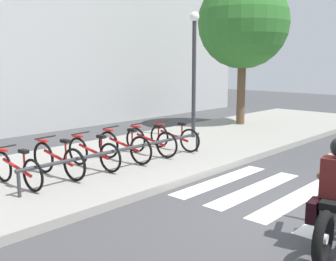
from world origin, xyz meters
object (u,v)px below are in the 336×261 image
bicycle_2 (93,153)px  bicycle_5 (174,137)px  bicycle_3 (124,146)px  street_lamp (194,63)px  bicycle_0 (17,169)px  tree_near_rack (243,23)px  bike_rack (126,150)px  bicycle_4 (151,141)px  bicycle_1 (58,160)px

bicycle_2 → bicycle_5: (2.53, 0.00, -0.01)m
bicycle_3 → street_lamp: street_lamp is taller
bicycle_0 → tree_near_rack: (9.11, 1.17, 3.25)m
bike_rack → street_lamp: 4.41m
street_lamp → bicycle_5: bearing=-155.8°
bicycle_3 → street_lamp: (3.40, 0.77, 1.84)m
bicycle_3 → tree_near_rack: tree_near_rack is taller
bicycle_4 → bicycle_2: bearing=180.0°
bicycle_0 → bicycle_3: bicycle_3 is taller
bicycle_2 → bicycle_5: bicycle_2 is taller
bicycle_3 → bike_rack: size_ratio=0.34×
bicycle_4 → bicycle_5: bearing=0.1°
bicycle_2 → bicycle_3: bicycle_3 is taller
tree_near_rack → bicycle_5: bearing=-166.6°
bike_rack → bicycle_0: bearing=165.2°
bicycle_5 → bike_rack: size_ratio=0.32×
bike_rack → bicycle_1: bearing=156.4°
street_lamp → bicycle_2: bearing=-169.7°
bicycle_4 → bike_rack: size_ratio=0.33×
bicycle_3 → bicycle_4: 0.84m
bicycle_2 → bicycle_4: 1.69m
bicycle_4 → tree_near_rack: 6.69m
bicycle_3 → bicycle_1: bearing=-180.0°
bicycle_2 → bike_rack: bearing=-52.7°
bicycle_2 → street_lamp: size_ratio=0.42×
bicycle_2 → bicycle_4: size_ratio=1.00×
bicycle_2 → bicycle_5: size_ratio=1.02×
bicycle_5 → tree_near_rack: size_ratio=0.29×
bicycle_0 → street_lamp: size_ratio=0.40×
bicycle_2 → bicycle_5: 2.53m
bicycle_4 → bicycle_5: bicycle_4 is taller
bicycle_4 → street_lamp: (2.56, 0.77, 1.84)m
tree_near_rack → bicycle_2: bearing=-171.0°
bicycle_2 → bike_rack: bicycle_2 is taller
bike_rack → bicycle_3: bearing=52.8°
bicycle_0 → bicycle_4: 3.37m
bicycle_0 → bicycle_2: size_ratio=0.96×
bicycle_3 → tree_near_rack: 7.42m
bicycle_5 → bicycle_0: bearing=180.0°
bicycle_4 → street_lamp: size_ratio=0.42×
bicycle_5 → bicycle_1: bearing=-180.0°
bicycle_0 → bicycle_3: 2.53m
bicycle_0 → street_lamp: street_lamp is taller
street_lamp → bicycle_0: bearing=-172.6°
bicycle_0 → street_lamp: 6.26m
bike_rack → street_lamp: (3.82, 1.32, 1.77)m
bicycle_1 → bicycle_4: size_ratio=1.00×
bicycle_1 → bicycle_0: bearing=179.9°
bicycle_1 → tree_near_rack: size_ratio=0.30×
bicycle_2 → bicycle_4: bicycle_4 is taller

